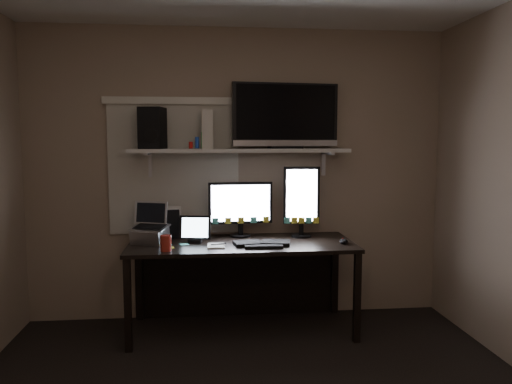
{
  "coord_description": "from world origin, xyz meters",
  "views": [
    {
      "loc": [
        -0.29,
        -2.52,
        1.55
      ],
      "look_at": [
        0.1,
        1.25,
        1.16
      ],
      "focal_mm": 35.0,
      "sensor_mm": 36.0,
      "label": 1
    }
  ],
  "objects": [
    {
      "name": "speaker",
      "position": [
        -0.71,
        1.6,
        1.65
      ],
      "size": [
        0.22,
        0.25,
        0.33
      ],
      "primitive_type": "cube",
      "rotation": [
        0.0,
        0.0,
        -0.19
      ],
      "color": "black",
      "rests_on": "wall_shelf"
    },
    {
      "name": "sticky_notes",
      "position": [
        -0.54,
        1.35,
        0.73
      ],
      "size": [
        0.34,
        0.29,
        0.0
      ],
      "primitive_type": null,
      "rotation": [
        0.0,
        0.0,
        -0.3
      ],
      "color": "yellow",
      "rests_on": "desk"
    },
    {
      "name": "notepad",
      "position": [
        -0.21,
        1.29,
        0.74
      ],
      "size": [
        0.14,
        0.19,
        0.01
      ],
      "primitive_type": "cube",
      "rotation": [
        0.0,
        0.0,
        -0.03
      ],
      "color": "silver",
      "rests_on": "desk"
    },
    {
      "name": "cup",
      "position": [
        -0.58,
        1.17,
        0.79
      ],
      "size": [
        0.1,
        0.1,
        0.12
      ],
      "primitive_type": "cylinder",
      "rotation": [
        0.0,
        0.0,
        0.29
      ],
      "color": "maroon",
      "rests_on": "desk"
    },
    {
      "name": "tablet",
      "position": [
        -0.37,
        1.45,
        0.84
      ],
      "size": [
        0.27,
        0.15,
        0.22
      ],
      "primitive_type": "cube",
      "rotation": [
        0.0,
        0.0,
        -0.18
      ],
      "color": "black",
      "rests_on": "desk"
    },
    {
      "name": "laptop",
      "position": [
        -0.73,
        1.46,
        0.89
      ],
      "size": [
        0.34,
        0.31,
        0.32
      ],
      "primitive_type": "cube",
      "rotation": [
        0.0,
        0.0,
        -0.35
      ],
      "color": "#A9A8AD",
      "rests_on": "desk"
    },
    {
      "name": "file_sorter",
      "position": [
        -0.61,
        1.66,
        0.86
      ],
      "size": [
        0.22,
        0.14,
        0.26
      ],
      "primitive_type": "cube",
      "rotation": [
        0.0,
        0.0,
        0.22
      ],
      "color": "black",
      "rests_on": "desk"
    },
    {
      "name": "tv",
      "position": [
        0.39,
        1.67,
        1.75
      ],
      "size": [
        0.92,
        0.27,
        0.54
      ],
      "primitive_type": "cube",
      "rotation": [
        0.0,
        0.0,
        0.12
      ],
      "color": "black",
      "rests_on": "wall_shelf"
    },
    {
      "name": "desk",
      "position": [
        0.0,
        1.55,
        0.55
      ],
      "size": [
        1.8,
        0.75,
        0.73
      ],
      "color": "black",
      "rests_on": "floor"
    },
    {
      "name": "keyboard",
      "position": [
        0.15,
        1.32,
        0.74
      ],
      "size": [
        0.45,
        0.18,
        0.03
      ],
      "primitive_type": "cube",
      "rotation": [
        0.0,
        0.0,
        -0.02
      ],
      "color": "black",
      "rests_on": "desk"
    },
    {
      "name": "back_wall",
      "position": [
        0.0,
        1.8,
        1.25
      ],
      "size": [
        3.6,
        0.0,
        3.6
      ],
      "primitive_type": "plane",
      "rotation": [
        1.57,
        0.0,
        0.0
      ],
      "color": "#806E5C",
      "rests_on": "floor"
    },
    {
      "name": "wall_shelf",
      "position": [
        0.0,
        1.62,
        1.46
      ],
      "size": [
        1.8,
        0.35,
        0.03
      ],
      "primitive_type": "cube",
      "color": "#B4B3AF",
      "rests_on": "back_wall"
    },
    {
      "name": "bottles",
      "position": [
        -0.35,
        1.54,
        1.54
      ],
      "size": [
        0.21,
        0.1,
        0.13
      ],
      "primitive_type": null,
      "rotation": [
        0.0,
        0.0,
        0.3
      ],
      "color": "#A50F0C",
      "rests_on": "wall_shelf"
    },
    {
      "name": "mouse",
      "position": [
        0.8,
        1.29,
        0.75
      ],
      "size": [
        0.09,
        0.12,
        0.04
      ],
      "primitive_type": "ellipsoid",
      "rotation": [
        0.0,
        0.0,
        -0.29
      ],
      "color": "black",
      "rests_on": "desk"
    },
    {
      "name": "monitor_portrait",
      "position": [
        0.52,
        1.61,
        1.03
      ],
      "size": [
        0.31,
        0.09,
        0.61
      ],
      "primitive_type": "cube",
      "rotation": [
        0.0,
        0.0,
        -0.11
      ],
      "color": "black",
      "rests_on": "desk"
    },
    {
      "name": "monitor_landscape",
      "position": [
        0.01,
        1.66,
        0.97
      ],
      "size": [
        0.55,
        0.1,
        0.48
      ],
      "primitive_type": "cube",
      "rotation": [
        0.0,
        0.0,
        0.08
      ],
      "color": "black",
      "rests_on": "desk"
    },
    {
      "name": "game_console",
      "position": [
        -0.26,
        1.62,
        1.63
      ],
      "size": [
        0.1,
        0.26,
        0.31
      ],
      "primitive_type": "cube",
      "rotation": [
        0.0,
        0.0,
        -0.07
      ],
      "color": "beige",
      "rests_on": "wall_shelf"
    },
    {
      "name": "window_blinds",
      "position": [
        -0.55,
        1.79,
        1.3
      ],
      "size": [
        1.1,
        0.02,
        1.1
      ],
      "primitive_type": "cube",
      "color": "beige",
      "rests_on": "back_wall"
    }
  ]
}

